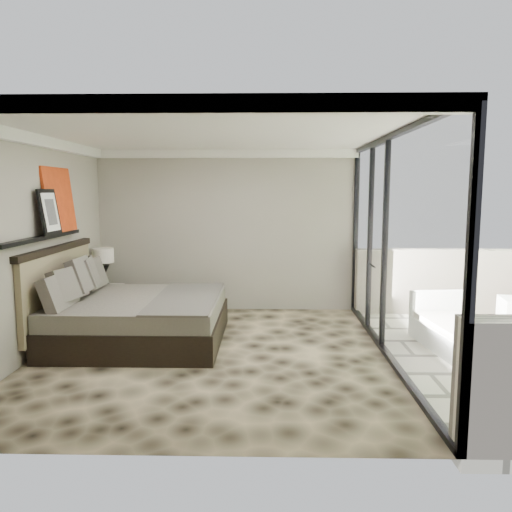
{
  "coord_description": "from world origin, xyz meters",
  "views": [
    {
      "loc": [
        0.72,
        -6.22,
        2.1
      ],
      "look_at": [
        0.56,
        0.4,
        1.23
      ],
      "focal_mm": 35.0,
      "sensor_mm": 36.0,
      "label": 1
    }
  ],
  "objects_px": {
    "bed": "(133,315)",
    "lounger": "(462,335)",
    "table_lamp": "(103,262)",
    "nightstand": "(107,302)"
  },
  "relations": [
    {
      "from": "bed",
      "to": "lounger",
      "type": "bearing_deg",
      "value": -3.98
    },
    {
      "from": "bed",
      "to": "table_lamp",
      "type": "height_order",
      "value": "bed"
    },
    {
      "from": "bed",
      "to": "table_lamp",
      "type": "bearing_deg",
      "value": 121.61
    },
    {
      "from": "table_lamp",
      "to": "nightstand",
      "type": "bearing_deg",
      "value": -32.26
    },
    {
      "from": "nightstand",
      "to": "table_lamp",
      "type": "bearing_deg",
      "value": 136.74
    },
    {
      "from": "table_lamp",
      "to": "lounger",
      "type": "bearing_deg",
      "value": -17.73
    },
    {
      "from": "bed",
      "to": "lounger",
      "type": "height_order",
      "value": "bed"
    },
    {
      "from": "bed",
      "to": "nightstand",
      "type": "height_order",
      "value": "bed"
    },
    {
      "from": "table_lamp",
      "to": "lounger",
      "type": "relative_size",
      "value": 0.36
    },
    {
      "from": "lounger",
      "to": "table_lamp",
      "type": "bearing_deg",
      "value": 155.88
    }
  ]
}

